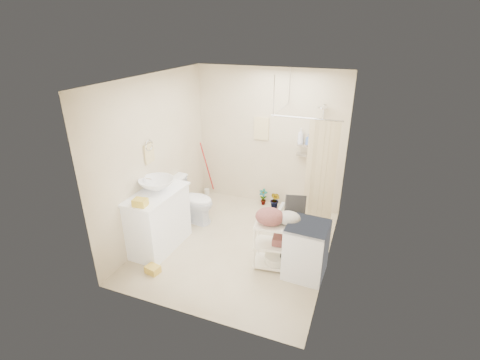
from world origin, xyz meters
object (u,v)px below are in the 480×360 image
(washing_machine, at_px, (306,250))
(laundry_rack, at_px, (276,241))
(toilet, at_px, (192,200))
(vanity, at_px, (157,220))

(washing_machine, distance_m, laundry_rack, 0.43)
(toilet, distance_m, laundry_rack, 1.90)
(vanity, distance_m, laundry_rack, 1.88)
(laundry_rack, bearing_deg, vanity, 177.41)
(vanity, height_order, toilet, vanity)
(vanity, relative_size, washing_machine, 1.36)
(washing_machine, height_order, laundry_rack, laundry_rack)
(vanity, height_order, washing_machine, vanity)
(toilet, xyz_separation_m, laundry_rack, (1.75, -0.74, 0.02))
(toilet, distance_m, washing_machine, 2.31)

